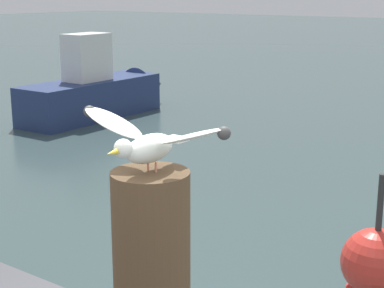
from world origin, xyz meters
The scene contains 4 objects.
mooring_post centered at (-0.29, -0.34, 1.67)m, with size 0.28×0.28×0.85m, color #4C3823.
seagull centered at (-0.29, -0.34, 2.20)m, with size 0.65×0.39×0.20m.
boat_navy centered at (-8.49, 7.87, 0.54)m, with size 1.14×4.20×1.85m.
channel_buoy centered at (-0.44, 2.63, 0.48)m, with size 0.56×0.56×1.33m.
Camera 1 is at (1.04, -1.93, 2.71)m, focal length 57.62 mm.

